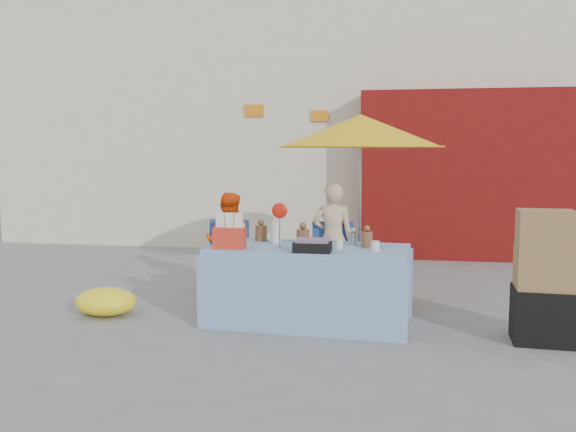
% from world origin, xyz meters
% --- Properties ---
extents(ground, '(80.00, 80.00, 0.00)m').
position_xyz_m(ground, '(0.00, 0.00, 0.00)').
color(ground, slate).
rests_on(ground, ground).
extents(backdrop, '(14.00, 8.00, 7.80)m').
position_xyz_m(backdrop, '(0.52, 7.52, 3.10)').
color(backdrop, silver).
rests_on(backdrop, ground).
extents(market_table, '(2.01, 1.05, 1.18)m').
position_xyz_m(market_table, '(0.30, 0.19, 0.39)').
color(market_table, '#86A9D7').
rests_on(market_table, ground).
extents(chair_left, '(0.49, 0.49, 0.85)m').
position_xyz_m(chair_left, '(-0.82, 1.27, 0.26)').
color(chair_left, '#214697').
rests_on(chair_left, ground).
extents(chair_right, '(0.49, 0.49, 0.85)m').
position_xyz_m(chair_right, '(0.43, 1.27, 0.26)').
color(chair_right, '#214697').
rests_on(chair_right, ground).
extents(vendor_orange, '(0.59, 0.47, 1.18)m').
position_xyz_m(vendor_orange, '(-0.82, 1.40, 0.59)').
color(vendor_orange, '#FF4E0D').
rests_on(vendor_orange, ground).
extents(vendor_beige, '(0.49, 0.33, 1.31)m').
position_xyz_m(vendor_beige, '(0.43, 1.40, 0.65)').
color(vendor_beige, beige).
rests_on(vendor_beige, ground).
extents(umbrella, '(1.90, 1.90, 2.09)m').
position_xyz_m(umbrella, '(0.73, 1.55, 1.89)').
color(umbrella, gray).
rests_on(umbrella, ground).
extents(box_stack, '(0.55, 0.46, 1.17)m').
position_xyz_m(box_stack, '(2.42, -0.08, 0.54)').
color(box_stack, black).
rests_on(box_stack, ground).
extents(tarp_bundle, '(0.76, 0.69, 0.28)m').
position_xyz_m(tarp_bundle, '(-1.76, 0.10, 0.14)').
color(tarp_bundle, yellow).
rests_on(tarp_bundle, ground).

